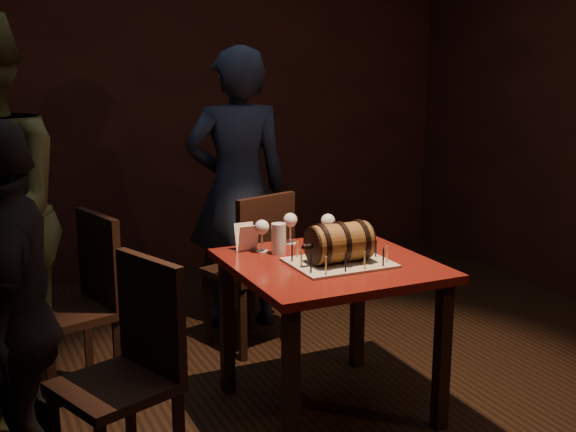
{
  "coord_description": "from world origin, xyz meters",
  "views": [
    {
      "loc": [
        -1.41,
        -2.96,
        1.7
      ],
      "look_at": [
        -0.01,
        0.05,
        0.95
      ],
      "focal_mm": 45.0,
      "sensor_mm": 36.0,
      "label": 1
    }
  ],
  "objects_px": {
    "pint_of_ale": "(279,239)",
    "wine_glass_right": "(328,222)",
    "pub_table": "(330,284)",
    "wine_glass_mid": "(290,221)",
    "barrel_cake": "(340,243)",
    "person_back": "(237,190)",
    "chair_left_rear": "(83,297)",
    "chair_left_front": "(131,363)",
    "chair_back": "(255,263)",
    "person_left_front": "(12,321)",
    "wine_glass_left": "(262,229)"
  },
  "relations": [
    {
      "from": "chair_left_rear",
      "to": "chair_left_front",
      "type": "height_order",
      "value": "same"
    },
    {
      "from": "wine_glass_left",
      "to": "barrel_cake",
      "type": "bearing_deg",
      "value": -54.77
    },
    {
      "from": "wine_glass_right",
      "to": "chair_left_front",
      "type": "height_order",
      "value": "chair_left_front"
    },
    {
      "from": "pub_table",
      "to": "wine_glass_mid",
      "type": "bearing_deg",
      "value": 95.1
    },
    {
      "from": "person_left_front",
      "to": "person_back",
      "type": "bearing_deg",
      "value": 147.24
    },
    {
      "from": "person_back",
      "to": "person_left_front",
      "type": "height_order",
      "value": "person_back"
    },
    {
      "from": "chair_back",
      "to": "wine_glass_mid",
      "type": "bearing_deg",
      "value": -89.75
    },
    {
      "from": "person_left_front",
      "to": "pint_of_ale",
      "type": "bearing_deg",
      "value": 120.05
    },
    {
      "from": "chair_left_front",
      "to": "person_left_front",
      "type": "height_order",
      "value": "person_left_front"
    },
    {
      "from": "person_left_front",
      "to": "pub_table",
      "type": "bearing_deg",
      "value": 109.46
    },
    {
      "from": "pint_of_ale",
      "to": "person_back",
      "type": "relative_size",
      "value": 0.09
    },
    {
      "from": "pub_table",
      "to": "chair_left_rear",
      "type": "xyz_separation_m",
      "value": [
        -1.04,
        0.65,
        -0.12
      ]
    },
    {
      "from": "barrel_cake",
      "to": "wine_glass_mid",
      "type": "xyz_separation_m",
      "value": [
        -0.05,
        0.43,
        0.02
      ]
    },
    {
      "from": "barrel_cake",
      "to": "wine_glass_left",
      "type": "bearing_deg",
      "value": 125.23
    },
    {
      "from": "barrel_cake",
      "to": "pint_of_ale",
      "type": "relative_size",
      "value": 2.25
    },
    {
      "from": "barrel_cake",
      "to": "person_back",
      "type": "bearing_deg",
      "value": 89.85
    },
    {
      "from": "pub_table",
      "to": "chair_left_front",
      "type": "height_order",
      "value": "chair_left_front"
    },
    {
      "from": "pint_of_ale",
      "to": "person_left_front",
      "type": "distance_m",
      "value": 1.32
    },
    {
      "from": "wine_glass_left",
      "to": "chair_left_rear",
      "type": "bearing_deg",
      "value": 155.64
    },
    {
      "from": "barrel_cake",
      "to": "chair_left_rear",
      "type": "distance_m",
      "value": 1.31
    },
    {
      "from": "chair_left_rear",
      "to": "person_left_front",
      "type": "relative_size",
      "value": 0.62
    },
    {
      "from": "wine_glass_left",
      "to": "person_back",
      "type": "xyz_separation_m",
      "value": [
        0.25,
        0.97,
        0.01
      ]
    },
    {
      "from": "pub_table",
      "to": "wine_glass_mid",
      "type": "distance_m",
      "value": 0.43
    },
    {
      "from": "pub_table",
      "to": "chair_left_rear",
      "type": "relative_size",
      "value": 0.97
    },
    {
      "from": "pint_of_ale",
      "to": "chair_back",
      "type": "distance_m",
      "value": 0.7
    },
    {
      "from": "wine_glass_right",
      "to": "pint_of_ale",
      "type": "xyz_separation_m",
      "value": [
        -0.29,
        -0.05,
        -0.05
      ]
    },
    {
      "from": "pub_table",
      "to": "chair_back",
      "type": "height_order",
      "value": "chair_back"
    },
    {
      "from": "barrel_cake",
      "to": "chair_back",
      "type": "bearing_deg",
      "value": 93.34
    },
    {
      "from": "barrel_cake",
      "to": "chair_left_rear",
      "type": "height_order",
      "value": "barrel_cake"
    },
    {
      "from": "wine_glass_left",
      "to": "chair_left_front",
      "type": "height_order",
      "value": "chair_left_front"
    },
    {
      "from": "wine_glass_right",
      "to": "person_left_front",
      "type": "xyz_separation_m",
      "value": [
        -1.54,
        -0.45,
        -0.12
      ]
    },
    {
      "from": "wine_glass_left",
      "to": "wine_glass_right",
      "type": "relative_size",
      "value": 1.0
    },
    {
      "from": "pub_table",
      "to": "chair_back",
      "type": "bearing_deg",
      "value": 92.38
    },
    {
      "from": "chair_left_rear",
      "to": "chair_left_front",
      "type": "relative_size",
      "value": 1.0
    },
    {
      "from": "wine_glass_mid",
      "to": "wine_glass_left",
      "type": "bearing_deg",
      "value": -156.61
    },
    {
      "from": "person_left_front",
      "to": "chair_back",
      "type": "bearing_deg",
      "value": 138.71
    },
    {
      "from": "chair_left_front",
      "to": "wine_glass_mid",
      "type": "bearing_deg",
      "value": 32.03
    },
    {
      "from": "wine_glass_right",
      "to": "barrel_cake",
      "type": "bearing_deg",
      "value": -109.17
    },
    {
      "from": "chair_left_front",
      "to": "person_back",
      "type": "relative_size",
      "value": 0.53
    },
    {
      "from": "wine_glass_mid",
      "to": "pint_of_ale",
      "type": "relative_size",
      "value": 1.07
    },
    {
      "from": "wine_glass_mid",
      "to": "person_left_front",
      "type": "bearing_deg",
      "value": -158.25
    },
    {
      "from": "pub_table",
      "to": "person_back",
      "type": "height_order",
      "value": "person_back"
    },
    {
      "from": "chair_back",
      "to": "chair_left_rear",
      "type": "bearing_deg",
      "value": -169.4
    },
    {
      "from": "wine_glass_left",
      "to": "chair_back",
      "type": "height_order",
      "value": "chair_back"
    },
    {
      "from": "pint_of_ale",
      "to": "chair_left_rear",
      "type": "xyz_separation_m",
      "value": [
        -0.87,
        0.43,
        -0.3
      ]
    },
    {
      "from": "pint_of_ale",
      "to": "person_back",
      "type": "height_order",
      "value": "person_back"
    },
    {
      "from": "chair_left_rear",
      "to": "person_back",
      "type": "bearing_deg",
      "value": 29.75
    },
    {
      "from": "pint_of_ale",
      "to": "person_left_front",
      "type": "height_order",
      "value": "person_left_front"
    },
    {
      "from": "pint_of_ale",
      "to": "wine_glass_right",
      "type": "bearing_deg",
      "value": 9.17
    },
    {
      "from": "pint_of_ale",
      "to": "chair_left_rear",
      "type": "height_order",
      "value": "chair_left_rear"
    }
  ]
}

